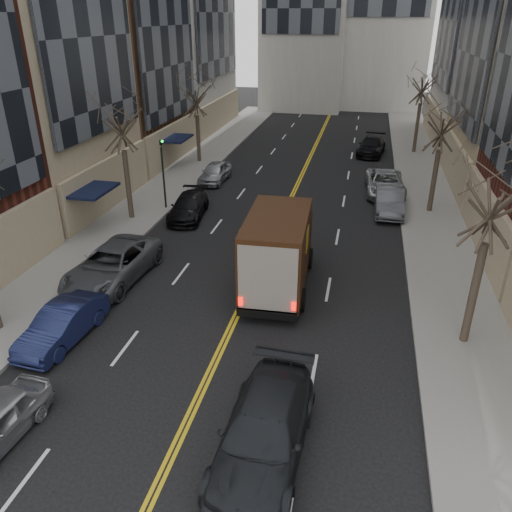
{
  "coord_description": "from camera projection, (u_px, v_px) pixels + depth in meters",
  "views": [
    {
      "loc": [
        4.48,
        -5.75,
        11.17
      ],
      "look_at": [
        0.55,
        12.23,
        2.2
      ],
      "focal_mm": 35.0,
      "sensor_mm": 36.0,
      "label": 1
    }
  ],
  "objects": [
    {
      "name": "pedestrian",
      "position": [
        286.0,
        279.0,
        21.31
      ],
      "size": [
        0.52,
        0.74,
        1.91
      ],
      "primitive_type": "imported",
      "rotation": [
        0.0,
        0.0,
        1.47
      ],
      "color": "black",
      "rests_on": "ground"
    },
    {
      "name": "parked_rt_a",
      "position": [
        389.0,
        201.0,
        30.76
      ],
      "size": [
        1.73,
        4.71,
        1.54
      ],
      "primitive_type": "imported",
      "rotation": [
        0.0,
        0.0,
        0.02
      ],
      "color": "#4B4D53",
      "rests_on": "ground"
    },
    {
      "name": "parked_lf_c",
      "position": [
        112.0,
        265.0,
        22.84
      ],
      "size": [
        3.05,
        5.98,
        1.62
      ],
      "primitive_type": "imported",
      "rotation": [
        0.0,
        0.0,
        -0.06
      ],
      "color": "#4A4D51",
      "rests_on": "ground"
    },
    {
      "name": "sidewalk_left",
      "position": [
        171.0,
        183.0,
        36.21
      ],
      "size": [
        4.0,
        66.0,
        0.15
      ],
      "primitive_type": "cube",
      "color": "slate",
      "rests_on": "ground"
    },
    {
      "name": "tree_lf_far",
      "position": [
        196.0,
        87.0,
        38.84
      ],
      "size": [
        3.2,
        3.2,
        8.12
      ],
      "color": "#382D23",
      "rests_on": "sidewalk_left"
    },
    {
      "name": "tree_lf_mid",
      "position": [
        119.0,
        107.0,
        27.17
      ],
      "size": [
        3.2,
        3.2,
        8.91
      ],
      "color": "#382D23",
      "rests_on": "sidewalk_left"
    },
    {
      "name": "observer_sedan",
      "position": [
        264.0,
        432.0,
        13.7
      ],
      "size": [
        2.51,
        5.71,
        1.63
      ],
      "rotation": [
        0.0,
        0.0,
        -0.04
      ],
      "color": "black",
      "rests_on": "ground"
    },
    {
      "name": "sidewalk_right",
      "position": [
        429.0,
        201.0,
        32.76
      ],
      "size": [
        4.0,
        66.0,
        0.15
      ],
      "primitive_type": "cube",
      "color": "slate",
      "rests_on": "ground"
    },
    {
      "name": "parked_lf_e",
      "position": [
        215.0,
        172.0,
        36.48
      ],
      "size": [
        1.78,
        4.16,
        1.4
      ],
      "primitive_type": "imported",
      "rotation": [
        0.0,
        0.0,
        -0.03
      ],
      "color": "#A5A8AC",
      "rests_on": "ground"
    },
    {
      "name": "tree_rt_mid",
      "position": [
        445.0,
        111.0,
        28.37
      ],
      "size": [
        3.2,
        3.2,
        8.32
      ],
      "color": "#382D23",
      "rests_on": "sidewalk_right"
    },
    {
      "name": "tree_rt_far",
      "position": [
        425.0,
        73.0,
        41.29
      ],
      "size": [
        3.2,
        3.2,
        9.11
      ],
      "color": "#382D23",
      "rests_on": "sidewalk_right"
    },
    {
      "name": "traffic_signal",
      "position": [
        163.0,
        166.0,
        30.31
      ],
      "size": [
        0.29,
        0.26,
        4.7
      ],
      "color": "black",
      "rests_on": "sidewalk_left"
    },
    {
      "name": "parked_lf_b",
      "position": [
        62.0,
        325.0,
        18.64
      ],
      "size": [
        1.8,
        4.3,
        1.38
      ],
      "primitive_type": "imported",
      "rotation": [
        0.0,
        0.0,
        -0.08
      ],
      "color": "#13183B",
      "rests_on": "ground"
    },
    {
      "name": "parked_lf_d",
      "position": [
        188.0,
        207.0,
        30.1
      ],
      "size": [
        2.4,
        4.82,
        1.35
      ],
      "primitive_type": "imported",
      "rotation": [
        0.0,
        0.0,
        0.11
      ],
      "color": "black",
      "rests_on": "ground"
    },
    {
      "name": "taxi",
      "position": [
        268.0,
        224.0,
        27.59
      ],
      "size": [
        2.86,
        5.1,
        1.35
      ],
      "primitive_type": "imported",
      "rotation": [
        0.0,
        0.0,
        -0.13
      ],
      "color": "#DDC309",
      "rests_on": "ground"
    },
    {
      "name": "ups_truck",
      "position": [
        278.0,
        250.0,
        21.81
      ],
      "size": [
        2.95,
        6.76,
        3.65
      ],
      "rotation": [
        0.0,
        0.0,
        0.04
      ],
      "color": "black",
      "rests_on": "ground"
    },
    {
      "name": "tree_rt_near",
      "position": [
        499.0,
        177.0,
        15.95
      ],
      "size": [
        3.2,
        3.2,
        8.71
      ],
      "color": "#382D23",
      "rests_on": "sidewalk_right"
    },
    {
      "name": "parked_rt_b",
      "position": [
        385.0,
        183.0,
        33.98
      ],
      "size": [
        2.77,
        5.54,
        1.51
      ],
      "primitive_type": "imported",
      "rotation": [
        0.0,
        0.0,
        0.05
      ],
      "color": "#B4B8BD",
      "rests_on": "ground"
    },
    {
      "name": "parked_rt_c",
      "position": [
        371.0,
        146.0,
        43.59
      ],
      "size": [
        2.7,
        5.32,
        1.48
      ],
      "primitive_type": "imported",
      "rotation": [
        0.0,
        0.0,
        -0.13
      ],
      "color": "black",
      "rests_on": "ground"
    }
  ]
}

